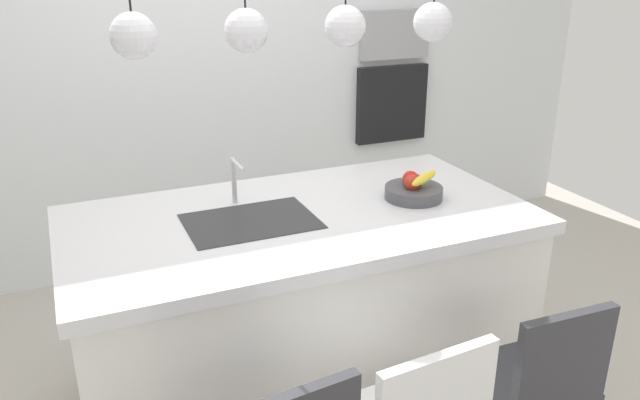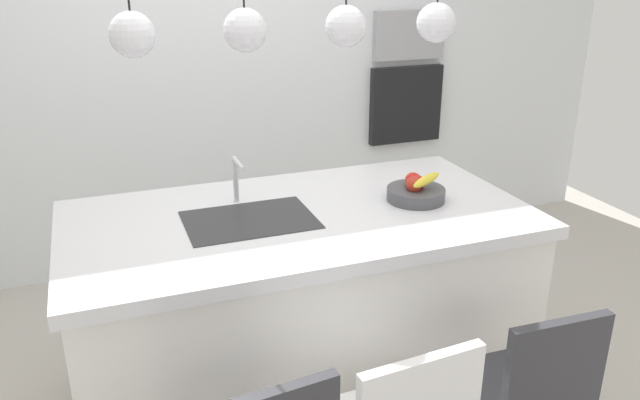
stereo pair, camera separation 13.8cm
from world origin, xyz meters
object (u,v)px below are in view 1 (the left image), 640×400
oven (391,104)px  microwave (394,34)px  fruit_bowl (414,189)px  chair_far (534,383)px

oven → microwave: bearing=0.0°
fruit_bowl → oven: oven is taller
microwave → chair_far: (-0.80, -2.54, -0.98)m
fruit_bowl → chair_far: 1.03m
fruit_bowl → chair_far: (-0.01, -0.92, -0.47)m
chair_far → microwave: bearing=72.5°
oven → fruit_bowl: bearing=-116.1°
microwave → oven: (0.00, 0.00, -0.50)m
fruit_bowl → chair_far: bearing=-90.4°
fruit_bowl → oven: bearing=63.9°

